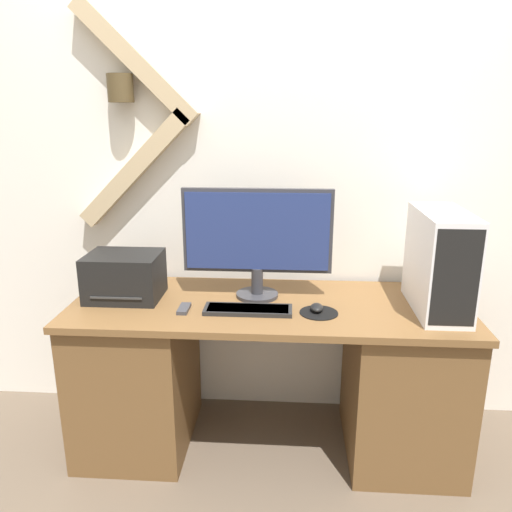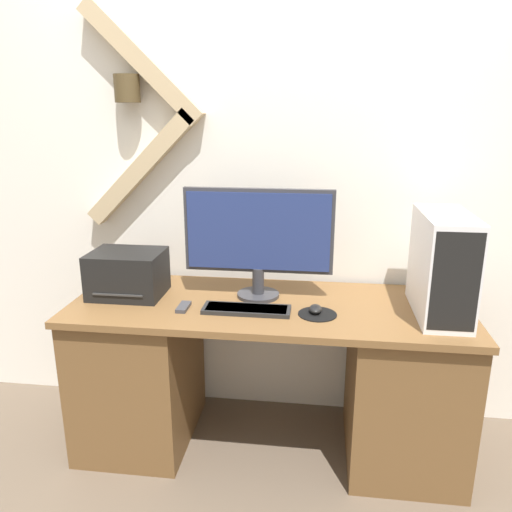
{
  "view_description": "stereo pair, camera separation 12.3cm",
  "coord_description": "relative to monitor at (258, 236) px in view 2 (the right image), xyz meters",
  "views": [
    {
      "loc": [
        0.09,
        -1.72,
        1.54
      ],
      "look_at": [
        -0.05,
        0.32,
        0.93
      ],
      "focal_mm": 35.0,
      "sensor_mm": 36.0,
      "label": 1
    },
    {
      "loc": [
        0.21,
        -1.71,
        1.54
      ],
      "look_at": [
        -0.05,
        0.32,
        0.93
      ],
      "focal_mm": 35.0,
      "sensor_mm": 36.0,
      "label": 2
    }
  ],
  "objects": [
    {
      "name": "ground_plane",
      "position": [
        0.05,
        -0.4,
        -1.0
      ],
      "size": [
        12.0,
        12.0,
        0.0
      ],
      "primitive_type": "plane",
      "color": "brown"
    },
    {
      "name": "wall_back",
      "position": [
        0.05,
        0.29,
        0.35
      ],
      "size": [
        6.4,
        0.17,
        2.7
      ],
      "color": "white",
      "rests_on": "ground_plane"
    },
    {
      "name": "desk",
      "position": [
        0.05,
        -0.08,
        -0.63
      ],
      "size": [
        1.73,
        0.64,
        0.72
      ],
      "color": "brown",
      "rests_on": "ground_plane"
    },
    {
      "name": "monitor",
      "position": [
        0.0,
        0.0,
        0.0
      ],
      "size": [
        0.66,
        0.19,
        0.49
      ],
      "color": "#333338",
      "rests_on": "desk"
    },
    {
      "name": "keyboard",
      "position": [
        -0.03,
        -0.19,
        -0.27
      ],
      "size": [
        0.37,
        0.12,
        0.02
      ],
      "color": "black",
      "rests_on": "desk"
    },
    {
      "name": "mousepad",
      "position": [
        0.27,
        -0.18,
        -0.28
      ],
      "size": [
        0.16,
        0.16,
        0.0
      ],
      "color": "black",
      "rests_on": "desk"
    },
    {
      "name": "mouse",
      "position": [
        0.26,
        -0.17,
        -0.26
      ],
      "size": [
        0.05,
        0.08,
        0.03
      ],
      "color": "black",
      "rests_on": "mousepad"
    },
    {
      "name": "computer_tower",
      "position": [
        0.76,
        -0.11,
        -0.07
      ],
      "size": [
        0.19,
        0.44,
        0.42
      ],
      "color": "white",
      "rests_on": "desk"
    },
    {
      "name": "printer",
      "position": [
        -0.59,
        -0.06,
        -0.18
      ],
      "size": [
        0.32,
        0.26,
        0.2
      ],
      "color": "black",
      "rests_on": "desk"
    },
    {
      "name": "remote_control",
      "position": [
        -0.3,
        -0.19,
        -0.27
      ],
      "size": [
        0.04,
        0.11,
        0.02
      ],
      "color": "#38383D",
      "rests_on": "desk"
    }
  ]
}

